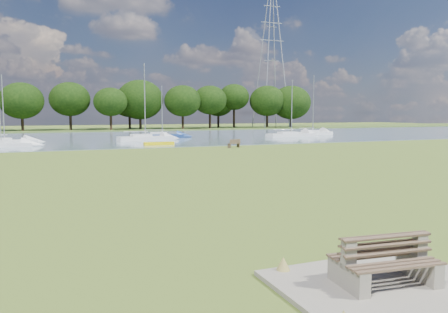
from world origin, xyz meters
name	(u,v)px	position (x,y,z in m)	size (l,w,h in m)	color
ground	(183,183)	(0.00, 0.00, 0.00)	(220.00, 220.00, 0.00)	olive
river	(95,138)	(0.00, 42.00, 0.00)	(220.00, 40.00, 0.10)	slate
far_bank	(80,130)	(0.00, 72.00, 0.00)	(220.00, 20.00, 0.40)	#4C6626
concrete_pad	(384,285)	(0.00, -14.00, 0.05)	(4.20, 3.20, 0.10)	gray
bench_pair	(385,262)	(0.00, -14.00, 0.53)	(2.08, 1.35, 1.06)	gray
riverbank_bench	(234,143)	(11.21, 19.44, 0.44)	(1.47, 0.86, 0.87)	brown
kayak	(159,143)	(4.96, 25.43, 0.21)	(3.24, 0.76, 0.32)	yellow
pylon	(272,40)	(42.37, 70.00, 20.04)	(6.45, 4.52, 32.40)	#94969B
tree_line	(27,97)	(-9.41, 68.00, 6.39)	(124.40, 8.88, 10.75)	black
sailboat_1	(162,135)	(8.61, 38.81, 0.49)	(6.45, 3.73, 7.14)	navy
sailboat_4	(291,134)	(26.39, 33.98, 0.48)	(7.46, 2.38, 8.14)	silver
sailboat_5	(312,132)	(31.87, 36.75, 0.53)	(7.38, 3.64, 9.19)	silver
sailboat_6	(0,143)	(-10.57, 28.58, 0.45)	(6.03, 2.31, 8.08)	silver
sailboat_7	(145,137)	(5.06, 33.19, 0.55)	(6.96, 2.69, 9.49)	silver
sailboat_8	(4,141)	(-10.51, 31.69, 0.50)	(6.58, 3.59, 7.49)	silver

